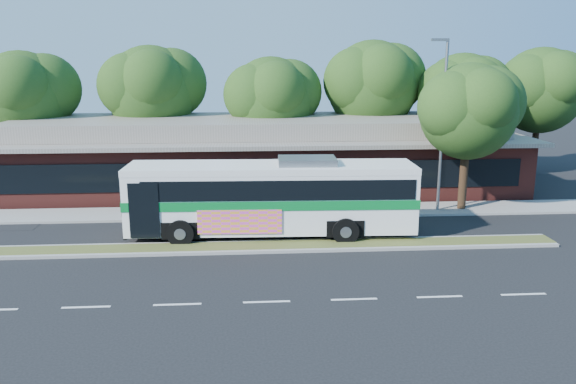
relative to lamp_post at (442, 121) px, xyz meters
name	(u,v)px	position (x,y,z in m)	size (l,w,h in m)	color
ground	(263,253)	(-9.56, -6.00, -4.90)	(120.00, 120.00, 0.00)	black
median_strip	(262,247)	(-9.56, -5.40, -4.83)	(26.00, 1.10, 0.15)	#4D5423
sidewalk	(260,212)	(-9.56, 0.40, -4.84)	(44.00, 2.60, 0.12)	gray
plaza_building	(257,154)	(-9.56, 6.99, -2.77)	(33.20, 11.20, 4.45)	maroon
lamp_post	(442,121)	(0.00, 0.00, 0.00)	(0.93, 0.18, 9.07)	slate
tree_bg_a	(30,94)	(-24.15, 9.14, 0.97)	(6.47, 5.80, 8.63)	black
tree_bg_b	(158,88)	(-16.13, 10.14, 1.24)	(6.69, 6.00, 9.00)	black
tree_bg_c	(277,97)	(-8.16, 9.13, 0.69)	(6.24, 5.60, 8.26)	black
tree_bg_d	(378,84)	(-1.12, 10.15, 1.52)	(6.91, 6.20, 9.37)	black
tree_bg_e	(467,94)	(4.85, 9.14, 0.84)	(6.47, 5.80, 8.50)	black
tree_bg_f	(545,88)	(10.87, 10.14, 1.16)	(6.69, 6.00, 8.92)	black
transit_bus	(273,193)	(-9.02, -3.60, -2.85)	(13.22, 3.39, 3.68)	white
sidewalk_tree	(474,109)	(1.80, 0.32, 0.59)	(5.64, 5.06, 7.90)	black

